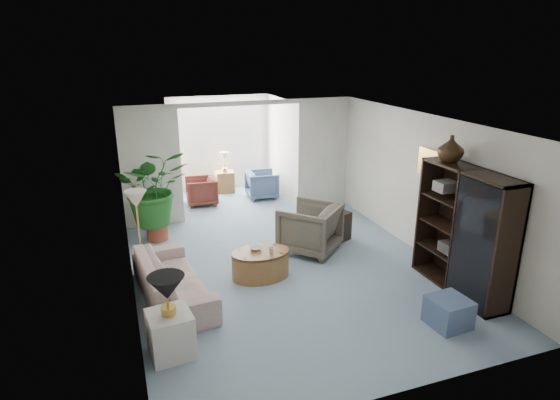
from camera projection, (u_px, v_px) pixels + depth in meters
name	position (u px, v px, depth m)	size (l,w,h in m)	color
floor	(292.00, 274.00, 7.78)	(6.00, 6.00, 0.00)	#8AA2B7
sunroom_floor	(232.00, 200.00, 11.44)	(2.60, 2.60, 0.00)	#8AA2B7
back_pier_left	(151.00, 168.00, 9.45)	(1.20, 0.12, 2.50)	white
back_pier_right	(323.00, 153.00, 10.67)	(1.20, 0.12, 2.50)	white
back_header	(241.00, 103.00, 9.68)	(2.60, 0.12, 0.10)	white
window_pane	(219.00, 135.00, 11.96)	(2.20, 0.02, 1.50)	white
window_blinds	(220.00, 136.00, 11.93)	(2.20, 0.02, 1.50)	white
framed_picture	(431.00, 163.00, 7.94)	(0.04, 0.50, 0.40)	beige
sofa	(172.00, 279.00, 6.95)	(2.12, 0.83, 0.62)	beige
end_table	(171.00, 334.00, 5.69)	(0.51, 0.51, 0.56)	silver
table_lamp	(167.00, 288.00, 5.49)	(0.44, 0.44, 0.30)	black
floor_lamp	(136.00, 199.00, 7.53)	(0.36, 0.36, 0.28)	beige
coffee_table	(261.00, 264.00, 7.61)	(0.95, 0.95, 0.45)	olive
coffee_bowl	(256.00, 248.00, 7.60)	(0.21, 0.21, 0.05)	silver
coffee_cup	(271.00, 250.00, 7.48)	(0.10, 0.10, 0.09)	beige
wingback_chair	(310.00, 228.00, 8.51)	(0.95, 0.98, 0.89)	#5F584B
side_table_dark	(337.00, 226.00, 9.05)	(0.46, 0.37, 0.55)	black
entertainment_cabinet	(464.00, 232.00, 7.00)	(0.46, 1.72, 1.92)	black
cabinet_urn	(451.00, 149.00, 7.08)	(0.39, 0.39, 0.40)	black
ottoman	(449.00, 312.00, 6.30)	(0.49, 0.49, 0.39)	slate
plant_pot	(157.00, 232.00, 9.10)	(0.40, 0.40, 0.32)	#993F2C
house_plant	(154.00, 187.00, 8.82)	(1.33, 1.15, 1.48)	#226021
sunroom_chair_blue	(262.00, 184.00, 11.53)	(0.71, 0.73, 0.67)	slate
sunroom_chair_maroon	(201.00, 191.00, 11.05)	(0.69, 0.71, 0.65)	maroon
sunroom_table	(225.00, 182.00, 11.98)	(0.44, 0.34, 0.53)	olive
shelf_clutter	(467.00, 226.00, 6.87)	(0.30, 1.22, 1.06)	#2A2825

